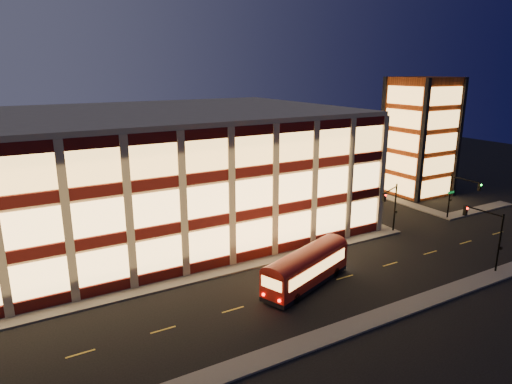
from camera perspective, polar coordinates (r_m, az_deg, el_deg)
ground at (r=44.49m, az=-4.17°, el=-10.49°), size 200.00×200.00×0.00m
sidewalk_office_south at (r=44.22m, az=-8.31°, el=-10.69°), size 54.00×2.00×0.15m
sidewalk_office_east at (r=69.43m, az=6.77°, el=-0.93°), size 2.00×30.00×0.15m
sidewalk_tower_south at (r=70.95m, az=25.86°, el=-2.04°), size 14.00×2.00×0.15m
sidewalk_tower_west at (r=76.34m, az=13.41°, el=0.25°), size 2.00×30.00×0.15m
sidewalk_near at (r=34.72m, az=5.82°, el=-18.46°), size 100.00×2.00×0.15m
office_building at (r=56.30m, az=-14.61°, el=2.40°), size 50.45×30.45×14.50m
stair_tower at (r=75.49m, az=19.78°, el=6.52°), size 8.60×8.60×18.00m
traffic_signal_far at (r=55.82m, az=16.57°, el=-1.18°), size 3.79×1.87×6.00m
traffic_signal_right at (r=63.83m, az=24.15°, el=0.12°), size 1.20×4.37×6.00m
traffic_signal_near at (r=50.26m, az=26.90°, el=-4.03°), size 0.32×4.45×6.00m
trolley_bus at (r=42.14m, az=6.32°, el=-9.16°), size 10.64×6.06×3.52m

